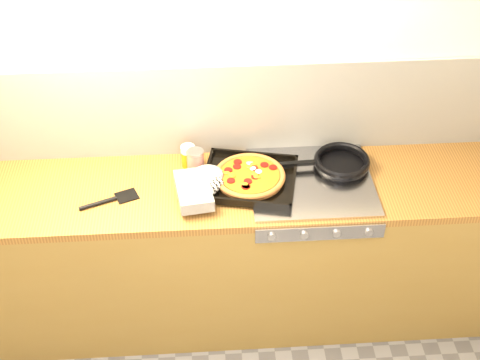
{
  "coord_description": "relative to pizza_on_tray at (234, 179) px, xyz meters",
  "views": [
    {
      "loc": [
        -0.07,
        -1.4,
        2.97
      ],
      "look_at": [
        0.1,
        1.08,
        0.95
      ],
      "focal_mm": 50.0,
      "sensor_mm": 36.0,
      "label": 1
    }
  ],
  "objects": [
    {
      "name": "pizza_on_tray",
      "position": [
        0.0,
        0.0,
        0.0
      ],
      "size": [
        0.63,
        0.49,
        0.08
      ],
      "color": "black",
      "rests_on": "stovetop"
    },
    {
      "name": "frying_pan",
      "position": [
        0.54,
        0.11,
        -0.01
      ],
      "size": [
        0.47,
        0.29,
        0.05
      ],
      "color": "black",
      "rests_on": "stovetop"
    },
    {
      "name": "counter_run",
      "position": [
        -0.07,
        0.01,
        -0.5
      ],
      "size": [
        3.2,
        0.62,
        0.9
      ],
      "color": "olive",
      "rests_on": "ground"
    },
    {
      "name": "black_spatula",
      "position": [
        -0.59,
        -0.07,
        -0.04
      ],
      "size": [
        0.28,
        0.15,
        0.02
      ],
      "color": "black",
      "rests_on": "counter_run"
    },
    {
      "name": "wooden_spoon",
      "position": [
        0.08,
        0.18,
        -0.04
      ],
      "size": [
        0.3,
        0.06,
        0.02
      ],
      "color": "#B3884C",
      "rests_on": "counter_run"
    },
    {
      "name": "juice_glass",
      "position": [
        -0.22,
        0.18,
        0.01
      ],
      "size": [
        0.08,
        0.08,
        0.12
      ],
      "color": "orange",
      "rests_on": "counter_run"
    },
    {
      "name": "stovetop",
      "position": [
        0.38,
        0.01,
        -0.04
      ],
      "size": [
        0.6,
        0.56,
        0.02
      ],
      "primitive_type": "cube",
      "color": "#9E9FA4",
      "rests_on": "counter_run"
    },
    {
      "name": "tomato_can",
      "position": [
        -0.18,
        0.14,
        0.01
      ],
      "size": [
        0.11,
        0.11,
        0.12
      ],
      "color": "#A4130D",
      "rests_on": "counter_run"
    },
    {
      "name": "room_shell",
      "position": [
        -0.07,
        0.3,
        0.2
      ],
      "size": [
        3.2,
        3.2,
        3.2
      ],
      "color": "white",
      "rests_on": "ground"
    }
  ]
}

